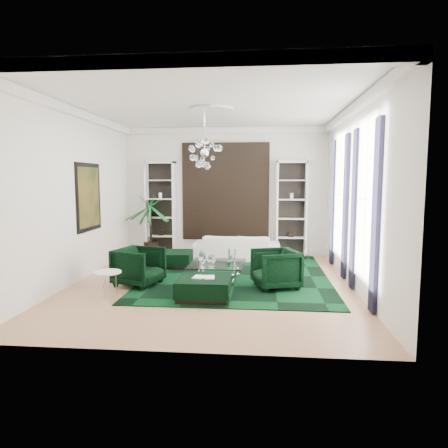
# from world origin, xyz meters

# --- Properties ---
(floor) EXTENTS (6.00, 7.00, 0.02)m
(floor) POSITION_xyz_m (0.00, 0.00, -0.01)
(floor) COLOR tan
(floor) RESTS_ON ground
(ceiling) EXTENTS (6.00, 7.00, 0.02)m
(ceiling) POSITION_xyz_m (0.00, 0.00, 3.81)
(ceiling) COLOR white
(ceiling) RESTS_ON ground
(wall_back) EXTENTS (6.00, 0.02, 3.80)m
(wall_back) POSITION_xyz_m (0.00, 3.51, 1.90)
(wall_back) COLOR white
(wall_back) RESTS_ON ground
(wall_front) EXTENTS (6.00, 0.02, 3.80)m
(wall_front) POSITION_xyz_m (0.00, -3.51, 1.90)
(wall_front) COLOR white
(wall_front) RESTS_ON ground
(wall_left) EXTENTS (0.02, 7.00, 3.80)m
(wall_left) POSITION_xyz_m (-3.01, 0.00, 1.90)
(wall_left) COLOR white
(wall_left) RESTS_ON ground
(wall_right) EXTENTS (0.02, 7.00, 3.80)m
(wall_right) POSITION_xyz_m (3.01, 0.00, 1.90)
(wall_right) COLOR white
(wall_right) RESTS_ON ground
(crown_molding) EXTENTS (6.00, 7.00, 0.18)m
(crown_molding) POSITION_xyz_m (0.00, 0.00, 3.70)
(crown_molding) COLOR white
(crown_molding) RESTS_ON ceiling
(ceiling_medallion) EXTENTS (0.90, 0.90, 0.05)m
(ceiling_medallion) POSITION_xyz_m (0.00, 0.30, 3.77)
(ceiling_medallion) COLOR white
(ceiling_medallion) RESTS_ON ceiling
(tapestry) EXTENTS (2.50, 0.06, 2.80)m
(tapestry) POSITION_xyz_m (0.00, 3.46, 1.90)
(tapestry) COLOR black
(tapestry) RESTS_ON wall_back
(shelving_left) EXTENTS (0.90, 0.38, 2.80)m
(shelving_left) POSITION_xyz_m (-1.95, 3.31, 1.40)
(shelving_left) COLOR white
(shelving_left) RESTS_ON floor
(shelving_right) EXTENTS (0.90, 0.38, 2.80)m
(shelving_right) POSITION_xyz_m (1.95, 3.31, 1.40)
(shelving_right) COLOR white
(shelving_right) RESTS_ON floor
(painting) EXTENTS (0.04, 1.30, 1.60)m
(painting) POSITION_xyz_m (-2.97, 0.60, 1.85)
(painting) COLOR black
(painting) RESTS_ON wall_left
(window_near) EXTENTS (0.03, 1.10, 2.90)m
(window_near) POSITION_xyz_m (2.99, -0.90, 1.90)
(window_near) COLOR white
(window_near) RESTS_ON wall_right
(curtain_near_a) EXTENTS (0.07, 0.30, 3.25)m
(curtain_near_a) POSITION_xyz_m (2.96, -1.68, 1.65)
(curtain_near_a) COLOR black
(curtain_near_a) RESTS_ON floor
(curtain_near_b) EXTENTS (0.07, 0.30, 3.25)m
(curtain_near_b) POSITION_xyz_m (2.96, -0.12, 1.65)
(curtain_near_b) COLOR black
(curtain_near_b) RESTS_ON floor
(window_far) EXTENTS (0.03, 1.10, 2.90)m
(window_far) POSITION_xyz_m (2.99, 1.50, 1.90)
(window_far) COLOR white
(window_far) RESTS_ON wall_right
(curtain_far_a) EXTENTS (0.07, 0.30, 3.25)m
(curtain_far_a) POSITION_xyz_m (2.96, 0.72, 1.65)
(curtain_far_a) COLOR black
(curtain_far_a) RESTS_ON floor
(curtain_far_b) EXTENTS (0.07, 0.30, 3.25)m
(curtain_far_b) POSITION_xyz_m (2.96, 2.28, 1.65)
(curtain_far_b) COLOR black
(curtain_far_b) RESTS_ON floor
(rug) EXTENTS (4.20, 5.00, 0.02)m
(rug) POSITION_xyz_m (0.50, 0.79, 0.01)
(rug) COLOR black
(rug) RESTS_ON floor
(sofa) EXTENTS (2.40, 0.94, 0.70)m
(sofa) POSITION_xyz_m (0.39, 2.71, 0.35)
(sofa) COLOR silver
(sofa) RESTS_ON floor
(armchair_left) EXTENTS (1.11, 1.09, 0.81)m
(armchair_left) POSITION_xyz_m (-1.54, -0.26, 0.41)
(armchair_left) COLOR black
(armchair_left) RESTS_ON floor
(armchair_right) EXTENTS (1.11, 1.10, 0.81)m
(armchair_right) POSITION_xyz_m (1.38, -0.21, 0.41)
(armchair_right) COLOR black
(armchair_right) RESTS_ON floor
(coffee_table) EXTENTS (1.24, 1.24, 0.41)m
(coffee_table) POSITION_xyz_m (0.10, 0.20, 0.21)
(coffee_table) COLOR white
(coffee_table) RESTS_ON floor
(ottoman_side) EXTENTS (0.95, 0.95, 0.40)m
(ottoman_side) POSITION_xyz_m (-1.18, 1.57, 0.20)
(ottoman_side) COLOR black
(ottoman_side) RESTS_ON floor
(ottoman_front) EXTENTS (1.01, 1.01, 0.40)m
(ottoman_front) POSITION_xyz_m (-0.01, -1.07, 0.20)
(ottoman_front) COLOR black
(ottoman_front) RESTS_ON floor
(book) EXTENTS (0.42, 0.28, 0.03)m
(book) POSITION_xyz_m (-0.01, -1.07, 0.42)
(book) COLOR white
(book) RESTS_ON ottoman_front
(side_table) EXTENTS (0.66, 0.66, 0.50)m
(side_table) POSITION_xyz_m (-1.86, -1.22, 0.25)
(side_table) COLOR white
(side_table) RESTS_ON floor
(palm) EXTENTS (1.55, 1.55, 2.40)m
(palm) POSITION_xyz_m (-2.22, 3.14, 1.20)
(palm) COLOR #1C6C2F
(palm) RESTS_ON floor
(chandelier) EXTENTS (0.82, 0.82, 0.72)m
(chandelier) POSITION_xyz_m (-0.21, 0.55, 2.85)
(chandelier) COLOR white
(chandelier) RESTS_ON ceiling
(table_plant) EXTENTS (0.15, 0.13, 0.24)m
(table_plant) POSITION_xyz_m (0.40, -0.05, 0.53)
(table_plant) COLOR #1C6C2F
(table_plant) RESTS_ON coffee_table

